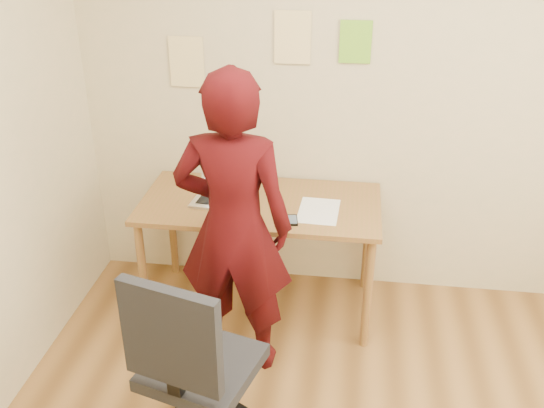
# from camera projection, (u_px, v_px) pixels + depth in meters

# --- Properties ---
(room) EXTENTS (3.58, 3.58, 2.78)m
(room) POSITION_uv_depth(u_px,v_px,m) (373.00, 235.00, 1.98)
(room) COLOR brown
(room) RESTS_ON ground
(desk) EXTENTS (1.40, 0.70, 0.74)m
(desk) POSITION_uv_depth(u_px,v_px,m) (260.00, 214.00, 3.59)
(desk) COLOR brown
(desk) RESTS_ON ground
(laptop) EXTENTS (0.36, 0.32, 0.24)m
(laptop) POSITION_uv_depth(u_px,v_px,m) (224.00, 191.00, 3.56)
(laptop) COLOR silver
(laptop) RESTS_ON desk
(paper_sheet) EXTENTS (0.24, 0.33, 0.00)m
(paper_sheet) POSITION_uv_depth(u_px,v_px,m) (319.00, 211.00, 3.44)
(paper_sheet) COLOR white
(paper_sheet) RESTS_ON desk
(phone) EXTENTS (0.08, 0.13, 0.01)m
(phone) POSITION_uv_depth(u_px,v_px,m) (292.00, 220.00, 3.33)
(phone) COLOR black
(phone) RESTS_ON desk
(wall_note_left) EXTENTS (0.21, 0.00, 0.30)m
(wall_note_left) POSITION_uv_depth(u_px,v_px,m) (187.00, 62.00, 3.60)
(wall_note_left) COLOR #F5D892
(wall_note_left) RESTS_ON room
(wall_note_mid) EXTENTS (0.21, 0.00, 0.30)m
(wall_note_mid) POSITION_uv_depth(u_px,v_px,m) (293.00, 38.00, 3.45)
(wall_note_mid) COLOR #F5D892
(wall_note_mid) RESTS_ON room
(wall_note_right) EXTENTS (0.18, 0.00, 0.24)m
(wall_note_right) POSITION_uv_depth(u_px,v_px,m) (355.00, 42.00, 3.41)
(wall_note_right) COLOR #79C72C
(wall_note_right) RESTS_ON room
(office_chair) EXTENTS (0.56, 0.57, 1.03)m
(office_chair) POSITION_uv_depth(u_px,v_px,m) (195.00, 382.00, 2.65)
(office_chair) COLOR black
(office_chair) RESTS_ON ground
(person) EXTENTS (0.62, 0.42, 1.67)m
(person) POSITION_uv_depth(u_px,v_px,m) (234.00, 227.00, 3.08)
(person) COLOR #380709
(person) RESTS_ON ground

